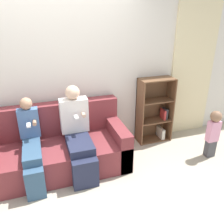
# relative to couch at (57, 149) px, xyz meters

# --- Properties ---
(ground_plane) EXTENTS (14.00, 14.00, 0.00)m
(ground_plane) POSITION_rel_couch_xyz_m (0.15, -0.56, -0.30)
(ground_plane) COLOR #B2A893
(back_wall) EXTENTS (10.00, 0.06, 2.55)m
(back_wall) POSITION_rel_couch_xyz_m (0.15, 0.47, 0.98)
(back_wall) COLOR silver
(back_wall) RESTS_ON ground_plane
(curtain_panel) EXTENTS (0.81, 0.04, 2.33)m
(curtain_panel) POSITION_rel_couch_xyz_m (2.46, 0.42, 0.87)
(curtain_panel) COLOR beige
(curtain_panel) RESTS_ON ground_plane
(couch) EXTENTS (1.98, 0.89, 0.90)m
(couch) POSITION_rel_couch_xyz_m (0.00, 0.00, 0.00)
(couch) COLOR maroon
(couch) RESTS_ON ground_plane
(adult_seated) EXTENTS (0.40, 0.81, 1.21)m
(adult_seated) POSITION_rel_couch_xyz_m (0.29, -0.13, 0.31)
(adult_seated) COLOR #232842
(adult_seated) RESTS_ON ground_plane
(child_seated) EXTENTS (0.27, 0.82, 1.09)m
(child_seated) POSITION_rel_couch_xyz_m (-0.33, -0.16, 0.24)
(child_seated) COLOR #335170
(child_seated) RESTS_ON ground_plane
(toddler_standing) EXTENTS (0.18, 0.17, 0.78)m
(toddler_standing) POSITION_rel_couch_xyz_m (2.33, -0.47, 0.14)
(toddler_standing) COLOR #47474C
(toddler_standing) RESTS_ON ground_plane
(bookshelf) EXTENTS (0.59, 0.30, 1.13)m
(bookshelf) POSITION_rel_couch_xyz_m (1.73, 0.32, 0.22)
(bookshelf) COLOR brown
(bookshelf) RESTS_ON ground_plane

